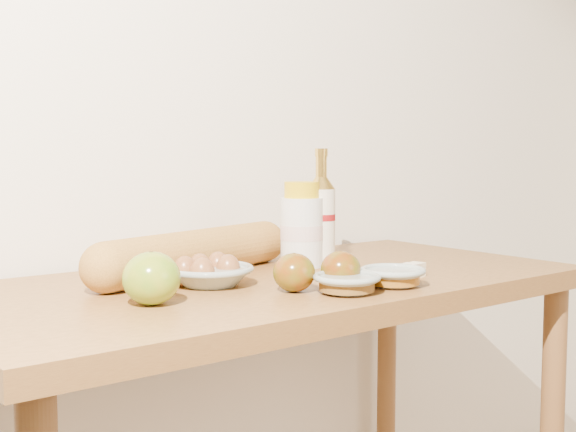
{
  "coord_description": "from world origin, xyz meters",
  "views": [
    {
      "loc": [
        -0.82,
        0.08,
        1.14
      ],
      "look_at": [
        0.0,
        1.15,
        1.02
      ],
      "focal_mm": 45.0,
      "sensor_mm": 36.0,
      "label": 1
    }
  ],
  "objects_px": {
    "table": "(279,340)",
    "bourbon_bottle": "(321,218)",
    "cream_bottle": "(302,227)",
    "egg_bowl": "(209,273)",
    "baguette": "(195,253)"
  },
  "relations": [
    {
      "from": "cream_bottle",
      "to": "baguette",
      "type": "bearing_deg",
      "value": 167.15
    },
    {
      "from": "table",
      "to": "egg_bowl",
      "type": "distance_m",
      "value": 0.21
    },
    {
      "from": "bourbon_bottle",
      "to": "egg_bowl",
      "type": "distance_m",
      "value": 0.33
    },
    {
      "from": "bourbon_bottle",
      "to": "baguette",
      "type": "bearing_deg",
      "value": 164.92
    },
    {
      "from": "bourbon_bottle",
      "to": "baguette",
      "type": "relative_size",
      "value": 0.46
    },
    {
      "from": "baguette",
      "to": "egg_bowl",
      "type": "bearing_deg",
      "value": -125.29
    },
    {
      "from": "egg_bowl",
      "to": "cream_bottle",
      "type": "bearing_deg",
      "value": 14.89
    },
    {
      "from": "table",
      "to": "cream_bottle",
      "type": "bearing_deg",
      "value": 32.68
    },
    {
      "from": "bourbon_bottle",
      "to": "cream_bottle",
      "type": "relative_size",
      "value": 1.39
    },
    {
      "from": "table",
      "to": "egg_bowl",
      "type": "height_order",
      "value": "egg_bowl"
    },
    {
      "from": "table",
      "to": "bourbon_bottle",
      "type": "relative_size",
      "value": 4.84
    },
    {
      "from": "bourbon_bottle",
      "to": "cream_bottle",
      "type": "distance_m",
      "value": 0.05
    },
    {
      "from": "table",
      "to": "baguette",
      "type": "xyz_separation_m",
      "value": [
        -0.12,
        0.11,
        0.17
      ]
    },
    {
      "from": "table",
      "to": "bourbon_bottle",
      "type": "height_order",
      "value": "bourbon_bottle"
    },
    {
      "from": "cream_bottle",
      "to": "egg_bowl",
      "type": "relative_size",
      "value": 1.0
    }
  ]
}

